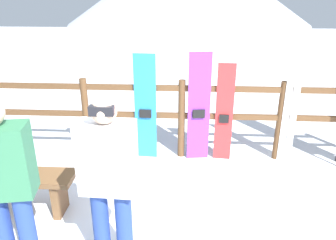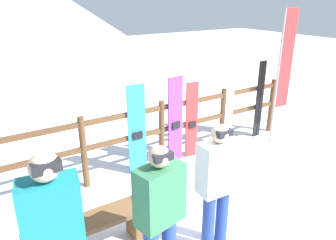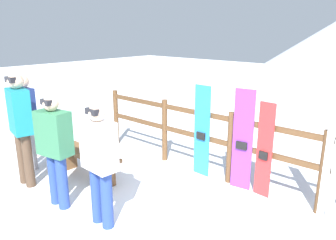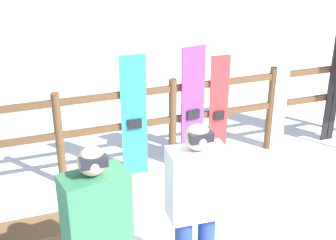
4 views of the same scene
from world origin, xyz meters
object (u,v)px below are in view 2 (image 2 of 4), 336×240
(person_white, at_px, (218,180))
(snowboard_red, at_px, (192,121))
(bench, at_px, (91,228))
(person_teal, at_px, (55,236))
(ski_pair_white, at_px, (229,104))
(person_plaid_green, at_px, (160,210))
(snowboard_blue, at_px, (137,131))
(ski_pair_black, at_px, (259,100))
(rental_flag, at_px, (283,66))
(snowboard_purple, at_px, (175,121))

(person_white, height_order, snowboard_red, person_white)
(snowboard_red, bearing_deg, bench, -150.47)
(person_teal, height_order, person_white, person_teal)
(bench, relative_size, ski_pair_white, 0.84)
(person_plaid_green, relative_size, snowboard_red, 1.11)
(snowboard_blue, height_order, ski_pair_black, ski_pair_black)
(person_plaid_green, height_order, snowboard_red, person_plaid_green)
(snowboard_red, distance_m, rental_flag, 2.14)
(ski_pair_white, xyz_separation_m, rental_flag, (1.01, -0.36, 0.70))
(bench, relative_size, ski_pair_black, 0.89)
(bench, height_order, snowboard_blue, snowboard_blue)
(person_teal, xyz_separation_m, ski_pair_black, (4.76, 2.18, -0.23))
(snowboard_blue, bearing_deg, person_teal, -130.74)
(snowboard_red, distance_m, ski_pair_white, 0.92)
(bench, distance_m, rental_flag, 4.68)
(person_white, xyz_separation_m, ski_pair_white, (2.09, 2.06, -0.04))
(bench, distance_m, person_plaid_green, 1.06)
(person_plaid_green, xyz_separation_m, person_white, (0.83, 0.12, -0.00))
(snowboard_purple, relative_size, ski_pair_white, 0.92)
(ski_pair_white, xyz_separation_m, ski_pair_black, (0.85, 0.00, -0.05))
(snowboard_purple, bearing_deg, ski_pair_black, 0.09)
(snowboard_purple, distance_m, ski_pair_white, 1.28)
(person_teal, height_order, ski_pair_white, person_teal)
(person_white, relative_size, rental_flag, 0.60)
(ski_pair_black, bearing_deg, person_plaid_green, -149.97)
(ski_pair_black, relative_size, rental_flag, 0.62)
(person_white, distance_m, ski_pair_black, 3.59)
(snowboard_blue, bearing_deg, bench, -133.89)
(person_white, xyz_separation_m, ski_pair_black, (2.93, 2.06, -0.09))
(person_white, bearing_deg, person_teal, -176.45)
(person_plaid_green, height_order, rental_flag, rental_flag)
(bench, bearing_deg, person_teal, -124.20)
(person_teal, height_order, snowboard_red, person_teal)
(bench, bearing_deg, rental_flag, 13.32)
(person_teal, distance_m, ski_pair_black, 5.24)
(person_plaid_green, xyz_separation_m, snowboard_blue, (0.88, 2.18, -0.14))
(person_white, bearing_deg, snowboard_blue, 88.66)
(person_white, height_order, rental_flag, rental_flag)
(person_white, relative_size, ski_pair_black, 0.97)
(snowboard_red, xyz_separation_m, rental_flag, (1.93, -0.36, 0.85))
(ski_pair_black, xyz_separation_m, rental_flag, (0.16, -0.36, 0.75))
(person_plaid_green, bearing_deg, snowboard_purple, 52.89)
(person_teal, relative_size, person_white, 1.14)
(bench, relative_size, snowboard_purple, 0.92)
(bench, xyz_separation_m, snowboard_blue, (1.35, 1.40, 0.41))
(bench, bearing_deg, person_plaid_green, -59.20)
(ski_pair_white, bearing_deg, snowboard_purple, -179.85)
(bench, height_order, person_white, person_white)
(person_plaid_green, height_order, person_teal, person_teal)
(person_white, bearing_deg, snowboard_red, 60.34)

